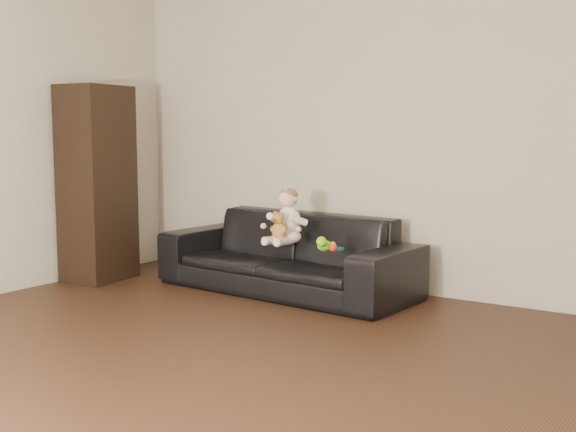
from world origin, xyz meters
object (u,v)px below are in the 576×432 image
Objects in this scene: baby at (287,220)px; toy_blue_disc at (338,249)px; sofa at (286,253)px; cabinet at (97,184)px; toy_rattle at (333,247)px; toy_green at (324,245)px; teddy_bear at (279,226)px.

baby reaches higher than toy_blue_disc.
cabinet is (-1.63, -0.50, 0.53)m from sofa.
sofa is at bearing 156.96° from toy_rattle.
toy_green reaches higher than toy_rattle.
sofa is at bearing 153.56° from toy_green.
sofa is 0.37m from teddy_bear.
baby is (1.71, 0.39, -0.23)m from cabinet.
toy_rattle is at bearing -78.43° from toy_blue_disc.
toy_blue_disc is (2.18, 0.37, -0.42)m from cabinet.
sofa is 0.58m from toy_green.
baby is 0.50m from toy_blue_disc.
toy_green is at bearing -174.03° from toy_rattle.
toy_rattle reaches higher than toy_blue_disc.
toy_green is 1.25× the size of toy_blue_disc.
toy_green is 0.13m from toy_blue_disc.
cabinet reaches higher than teddy_bear.
toy_green is (0.50, -0.25, 0.14)m from sofa.
baby is at bearing -49.37° from sofa.
teddy_bear is 2.22× the size of toy_blue_disc.
cabinet is at bearing -173.25° from toy_green.
toy_blue_disc is (0.45, 0.12, -0.15)m from teddy_bear.
baby is at bearing 165.29° from toy_rattle.
cabinet reaches higher than baby.
cabinet reaches higher than sofa.
sofa is 1.78m from cabinet.
baby is at bearing 103.21° from teddy_bear.
cabinet is 25.41× the size of toy_rattle.
toy_rattle is (0.49, -0.13, -0.16)m from baby.
baby reaches higher than toy_green.
teddy_bear is 1.77× the size of toy_green.
sofa is 9.86× the size of teddy_bear.
sofa is 0.57m from toy_blue_disc.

